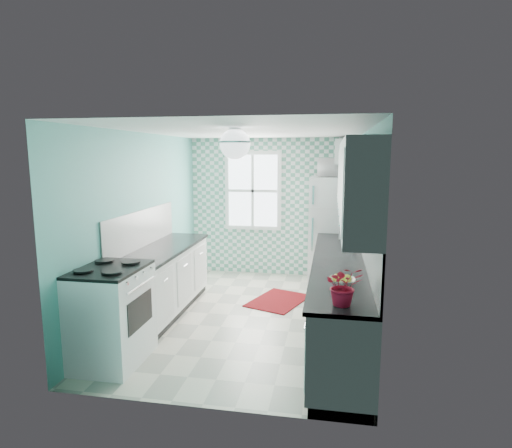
% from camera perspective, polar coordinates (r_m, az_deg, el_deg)
% --- Properties ---
extents(floor, '(3.00, 4.40, 0.02)m').
position_cam_1_polar(floor, '(6.04, -0.91, -12.25)').
color(floor, beige).
rests_on(floor, ground).
extents(ceiling, '(3.00, 4.40, 0.02)m').
position_cam_1_polar(ceiling, '(5.63, -0.97, 12.37)').
color(ceiling, white).
rests_on(ceiling, wall_back).
extents(wall_back, '(3.00, 0.02, 2.50)m').
position_cam_1_polar(wall_back, '(7.86, 2.17, 2.27)').
color(wall_back, '#56AAA1').
rests_on(wall_back, floor).
extents(wall_front, '(3.00, 0.02, 2.50)m').
position_cam_1_polar(wall_front, '(3.60, -7.75, -6.16)').
color(wall_front, '#56AAA1').
rests_on(wall_front, floor).
extents(wall_left, '(0.02, 4.40, 2.50)m').
position_cam_1_polar(wall_left, '(6.17, -14.84, 0.04)').
color(wall_left, '#56AAA1').
rests_on(wall_left, floor).
extents(wall_right, '(0.02, 4.40, 2.50)m').
position_cam_1_polar(wall_right, '(5.61, 14.37, -0.83)').
color(wall_right, '#56AAA1').
rests_on(wall_right, floor).
extents(accent_wall, '(3.00, 0.01, 2.50)m').
position_cam_1_polar(accent_wall, '(7.84, 2.14, 2.25)').
color(accent_wall, '#589F85').
rests_on(accent_wall, wall_back).
extents(window, '(1.04, 0.05, 1.44)m').
position_cam_1_polar(window, '(7.83, -0.41, 4.46)').
color(window, white).
rests_on(window, wall_back).
extents(backsplash_right, '(0.02, 3.60, 0.51)m').
position_cam_1_polar(backsplash_right, '(5.23, 14.42, -2.17)').
color(backsplash_right, white).
rests_on(backsplash_right, wall_right).
extents(backsplash_left, '(0.02, 2.15, 0.51)m').
position_cam_1_polar(backsplash_left, '(6.10, -14.93, -0.58)').
color(backsplash_left, white).
rests_on(backsplash_left, wall_left).
extents(upper_cabinets_right, '(0.33, 3.20, 0.90)m').
position_cam_1_polar(upper_cabinets_right, '(4.93, 13.13, 5.48)').
color(upper_cabinets_right, white).
rests_on(upper_cabinets_right, wall_right).
extents(upper_cabinet_fridge, '(0.40, 0.74, 0.40)m').
position_cam_1_polar(upper_cabinet_fridge, '(7.35, 12.02, 9.41)').
color(upper_cabinet_fridge, white).
rests_on(upper_cabinet_fridge, wall_right).
extents(ceiling_light, '(0.34, 0.34, 0.35)m').
position_cam_1_polar(ceiling_light, '(4.84, -2.83, 10.66)').
color(ceiling_light, silver).
rests_on(ceiling_light, ceiling).
extents(base_cabinets_right, '(0.60, 3.60, 0.90)m').
position_cam_1_polar(base_cabinets_right, '(5.41, 11.01, -9.85)').
color(base_cabinets_right, white).
rests_on(base_cabinets_right, floor).
extents(countertop_right, '(0.63, 3.60, 0.04)m').
position_cam_1_polar(countertop_right, '(5.27, 11.00, -5.01)').
color(countertop_right, black).
rests_on(countertop_right, base_cabinets_right).
extents(base_cabinets_left, '(0.60, 2.15, 0.90)m').
position_cam_1_polar(base_cabinets_left, '(6.15, -12.19, -7.52)').
color(base_cabinets_left, white).
rests_on(base_cabinets_left, floor).
extents(countertop_left, '(0.63, 2.15, 0.04)m').
position_cam_1_polar(countertop_left, '(6.03, -12.21, -3.25)').
color(countertop_left, black).
rests_on(countertop_left, base_cabinets_left).
extents(fridge, '(0.80, 0.79, 1.84)m').
position_cam_1_polar(fridge, '(7.41, 10.22, -0.88)').
color(fridge, white).
rests_on(fridge, floor).
extents(stove, '(0.68, 0.85, 1.02)m').
position_cam_1_polar(stove, '(4.88, -18.81, -11.25)').
color(stove, silver).
rests_on(stove, floor).
extents(sink, '(0.52, 0.44, 0.53)m').
position_cam_1_polar(sink, '(6.05, 11.09, -3.08)').
color(sink, silver).
rests_on(sink, countertop_right).
extents(rug, '(0.98, 1.16, 0.02)m').
position_cam_1_polar(rug, '(6.61, 2.98, -10.15)').
color(rug, '#5E0F0D').
rests_on(rug, floor).
extents(dish_towel, '(0.04, 0.27, 0.41)m').
position_cam_1_polar(dish_towel, '(6.50, 8.12, -6.23)').
color(dish_towel, '#58A8A6').
rests_on(dish_towel, base_cabinets_right).
extents(fruit_bowl, '(0.27, 0.27, 0.07)m').
position_cam_1_polar(fruit_bowl, '(4.31, 11.39, -7.52)').
color(fruit_bowl, white).
rests_on(fruit_bowl, countertop_right).
extents(potted_plant, '(0.36, 0.32, 0.35)m').
position_cam_1_polar(potted_plant, '(3.71, 11.63, -8.04)').
color(potted_plant, '#A61B21').
rests_on(potted_plant, countertop_right).
extents(soap_bottle, '(0.11, 0.11, 0.18)m').
position_cam_1_polar(soap_bottle, '(6.57, 11.46, -1.22)').
color(soap_bottle, '#87B2BD').
rests_on(soap_bottle, countertop_right).
extents(microwave, '(0.57, 0.39, 0.31)m').
position_cam_1_polar(microwave, '(7.30, 10.46, 7.43)').
color(microwave, silver).
rests_on(microwave, fridge).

